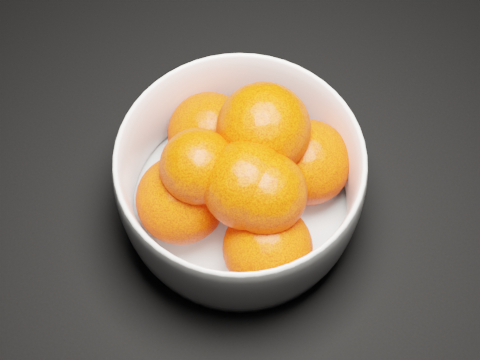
% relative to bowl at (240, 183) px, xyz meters
% --- Properties ---
extents(bowl, '(0.20, 0.20, 0.10)m').
position_rel_bowl_xyz_m(bowl, '(0.00, 0.00, 0.00)').
color(bowl, silver).
rests_on(bowl, ground).
extents(orange_pile, '(0.16, 0.16, 0.12)m').
position_rel_bowl_xyz_m(orange_pile, '(0.00, -0.00, 0.02)').
color(orange_pile, '#EF3202').
rests_on(orange_pile, bowl).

